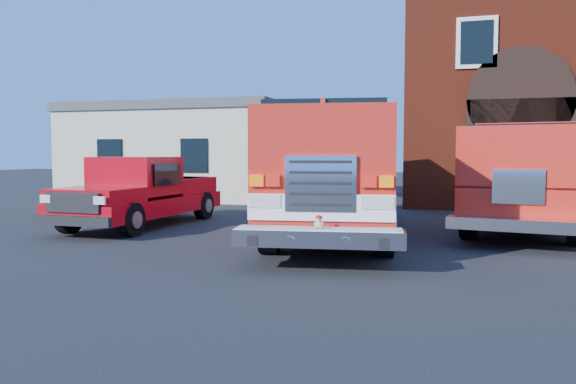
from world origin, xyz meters
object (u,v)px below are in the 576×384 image
(side_building, at_px, (193,151))
(pickup_truck, at_px, (142,193))
(secondary_truck, at_px, (528,171))
(fire_engine, at_px, (337,171))

(side_building, relative_size, pickup_truck, 1.66)
(side_building, bearing_deg, pickup_truck, -71.50)
(pickup_truck, height_order, secondary_truck, secondary_truck)
(pickup_truck, bearing_deg, secondary_truck, 14.94)
(fire_engine, xyz_separation_m, secondary_truck, (5.00, 2.59, -0.05))
(side_building, relative_size, secondary_truck, 1.10)
(secondary_truck, bearing_deg, fire_engine, -152.65)
(side_building, height_order, secondary_truck, side_building)
(pickup_truck, bearing_deg, side_building, 108.50)
(fire_engine, height_order, secondary_truck, fire_engine)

